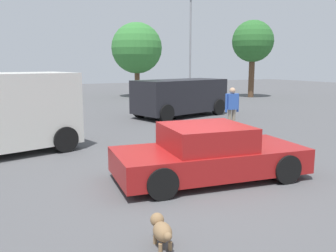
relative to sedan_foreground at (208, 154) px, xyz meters
The scene contains 8 objects.
ground_plane 0.67m from the sedan_foreground, behind, with size 80.00×80.00×0.00m, color #515154.
sedan_foreground is the anchor object (origin of this frame).
dog 3.25m from the sedan_foreground, 135.82° to the right, with size 0.31×0.66×0.41m.
suv_dark 9.88m from the sedan_foreground, 63.95° to the left, with size 5.07×3.11×1.80m.
pedestrian 6.09m from the sedan_foreground, 47.50° to the left, with size 0.56×0.31×1.68m.
light_post_mid 20.75m from the sedan_foreground, 60.00° to the left, with size 0.44×0.44×7.74m.
tree_back_left 21.32m from the sedan_foreground, 46.96° to the left, with size 3.15×3.15×5.83m.
tree_back_center 20.96m from the sedan_foreground, 71.43° to the left, with size 3.87×3.87×5.69m.
Camera 1 is at (-4.13, -6.56, 2.57)m, focal length 38.72 mm.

